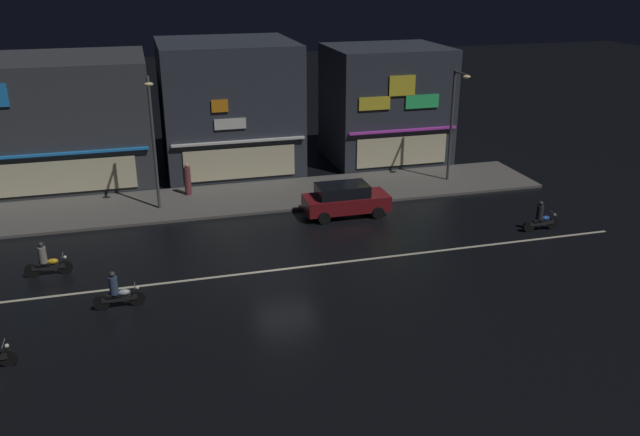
{
  "coord_description": "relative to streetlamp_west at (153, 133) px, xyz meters",
  "views": [
    {
      "loc": [
        -5.31,
        -24.87,
        12.18
      ],
      "look_at": [
        2.25,
        2.59,
        1.12
      ],
      "focal_mm": 37.22,
      "sensor_mm": 36.0,
      "label": 1
    }
  ],
  "objects": [
    {
      "name": "lane_divider_stripe",
      "position": [
        4.77,
        -8.46,
        -4.19
      ],
      "size": [
        31.68,
        0.16,
        0.01
      ],
      "primitive_type": "cube",
      "color": "beige",
      "rests_on": "ground"
    },
    {
      "name": "sidewalk_far",
      "position": [
        4.77,
        0.78,
        -4.13
      ],
      "size": [
        33.35,
        5.09,
        0.14
      ],
      "primitive_type": "cube",
      "color": "#5B5954",
      "rests_on": "ground"
    },
    {
      "name": "motorcycle_trailing_far",
      "position": [
        -4.84,
        -6.45,
        -3.56
      ],
      "size": [
        1.9,
        0.6,
        1.52
      ],
      "rotation": [
        0.0,
        0.0,
        -0.01
      ],
      "color": "black",
      "rests_on": "ground"
    },
    {
      "name": "parked_car_near_kerb",
      "position": [
        9.13,
        -3.03,
        -3.33
      ],
      "size": [
        4.3,
        1.98,
        1.67
      ],
      "color": "maroon",
      "rests_on": "ground"
    },
    {
      "name": "storefront_left_block",
      "position": [
        14.78,
        6.42,
        -0.59
      ],
      "size": [
        7.27,
        6.37,
        7.23
      ],
      "color": "#2D333D",
      "rests_on": "ground"
    },
    {
      "name": "traffic_cone",
      "position": [
        10.39,
        -2.61,
        -3.92
      ],
      "size": [
        0.36,
        0.36,
        0.55
      ],
      "primitive_type": "cone",
      "color": "orange",
      "rests_on": "ground"
    },
    {
      "name": "storefront_center_block",
      "position": [
        4.77,
        7.23,
        -0.32
      ],
      "size": [
        8.03,
        7.97,
        7.77
      ],
      "color": "#2D333D",
      "rests_on": "ground"
    },
    {
      "name": "motorcycle_opposite_lane",
      "position": [
        -1.99,
        -10.08,
        -3.56
      ],
      "size": [
        1.9,
        0.6,
        1.52
      ],
      "rotation": [
        0.0,
        0.0,
        3.25
      ],
      "color": "black",
      "rests_on": "ground"
    },
    {
      "name": "pedestrian_on_sidewalk",
      "position": [
        1.65,
        1.98,
        -3.23
      ],
      "size": [
        0.36,
        0.36,
        1.79
      ],
      "rotation": [
        0.0,
        0.0,
        0.77
      ],
      "color": "brown",
      "rests_on": "sidewalk_far"
    },
    {
      "name": "motorcycle_following",
      "position": [
        17.6,
        -7.53,
        -3.56
      ],
      "size": [
        1.9,
        0.6,
        1.52
      ],
      "rotation": [
        0.0,
        0.0,
        -0.01
      ],
      "color": "black",
      "rests_on": "ground"
    },
    {
      "name": "ground_plane",
      "position": [
        4.77,
        -8.46,
        -4.2
      ],
      "size": [
        140.0,
        140.0,
        0.0
      ],
      "primitive_type": "plane",
      "color": "black"
    },
    {
      "name": "streetlamp_west",
      "position": [
        0.0,
        0.0,
        0.0
      ],
      "size": [
        0.44,
        1.64,
        6.84
      ],
      "color": "#47494C",
      "rests_on": "sidewalk_far"
    },
    {
      "name": "storefront_right_block",
      "position": [
        -5.23,
        7.43,
        -0.63
      ],
      "size": [
        10.51,
        8.37,
        7.14
      ],
      "color": "#383A3F",
      "rests_on": "ground"
    },
    {
      "name": "streetlamp_mid",
      "position": [
        16.63,
        0.43,
        -0.23
      ],
      "size": [
        0.44,
        1.64,
        6.41
      ],
      "color": "#47494C",
      "rests_on": "sidewalk_far"
    }
  ]
}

